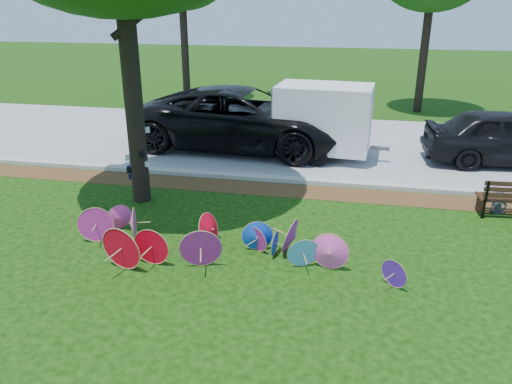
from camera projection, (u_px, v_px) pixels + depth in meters
ground at (209, 272)px, 9.42m from camera, size 90.00×90.00×0.00m
mulch_strip at (256, 188)px, 13.52m from camera, size 90.00×1.00×0.01m
curb at (261, 178)px, 14.14m from camera, size 90.00×0.30×0.12m
street at (282, 141)px, 17.95m from camera, size 90.00×8.00×0.01m
parasol_pile at (206, 240)px, 9.87m from camera, size 6.75×2.02×0.89m
black_van at (243, 119)px, 16.77m from camera, size 7.51×3.86×2.03m
dark_pickup at (509, 137)px, 15.19m from camera, size 5.10×2.36×1.69m
cargo_trailer at (324, 118)px, 15.64m from camera, size 3.02×2.05×2.62m
person_left at (501, 192)px, 11.79m from camera, size 0.43×0.31×1.11m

